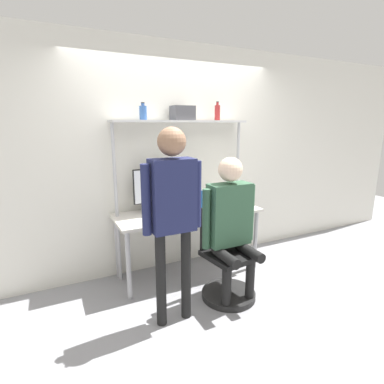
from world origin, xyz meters
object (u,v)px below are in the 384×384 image
storage_box (182,113)px  office_chair (226,270)px  cell_phone (219,210)px  bottle_blue (143,113)px  person_seated (231,217)px  person_standing (173,202)px  monitor (156,188)px  bottle_red (217,112)px  laptop (197,206)px

storage_box → office_chair: bearing=-81.5°
cell_phone → bottle_blue: bottle_blue is taller
bottle_blue → storage_box: 0.47m
cell_phone → person_seated: 0.60m
office_chair → person_standing: person_standing is taller
person_seated → person_standing: (-0.66, -0.09, 0.25)m
person_seated → person_standing: size_ratio=0.84×
person_seated → bottle_blue: size_ratio=7.99×
monitor → bottle_red: 1.18m
cell_phone → office_chair: size_ratio=0.16×
monitor → bottle_red: (0.81, 0.01, 0.86)m
monitor → cell_phone: (0.68, -0.29, -0.27)m
bottle_blue → storage_box: bottle_blue is taller
monitor → person_seated: 0.98m
office_chair → bottle_blue: bottle_blue is taller
monitor → person_standing: 0.96m
monitor → laptop: 0.52m
office_chair → bottle_red: bottle_red is taller
monitor → bottle_blue: 0.85m
office_chair → person_standing: size_ratio=0.54×
monitor → bottle_blue: bottle_blue is taller
person_seated → bottle_red: bottle_red is taller
bottle_red → storage_box: bearing=180.0°
laptop → bottle_blue: bottle_blue is taller
monitor → person_standing: size_ratio=0.30×
person_standing → bottle_blue: 1.22m
laptop → bottle_blue: 1.20m
monitor → office_chair: bearing=-59.7°
cell_phone → person_seated: (-0.21, -0.55, 0.10)m
person_seated → storage_box: 1.34m
office_chair → storage_box: storage_box is taller
monitor → bottle_red: bottle_red is taller
monitor → bottle_blue: size_ratio=2.91×
person_seated → bottle_blue: bearing=124.6°
laptop → bottle_red: bearing=32.0°
laptop → monitor: bearing=150.4°
bottle_blue → person_seated: bearing=-55.4°
monitor → laptop: (0.41, -0.23, -0.21)m
laptop → bottle_red: size_ratio=1.49×
laptop → person_seated: 0.61m
person_seated → bottle_blue: (-0.59, 0.86, 1.02)m
laptop → bottle_blue: (-0.53, 0.25, 1.05)m
laptop → office_chair: bearing=-84.4°
person_seated → storage_box: size_ratio=5.91×
cell_phone → bottle_red: (0.13, 0.30, 1.13)m
monitor → cell_phone: 0.79m
laptop → bottle_blue: size_ratio=1.80×
cell_phone → person_standing: (-0.86, -0.65, 0.35)m
person_standing → storage_box: size_ratio=7.07×
bottle_red → storage_box: size_ratio=0.89×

